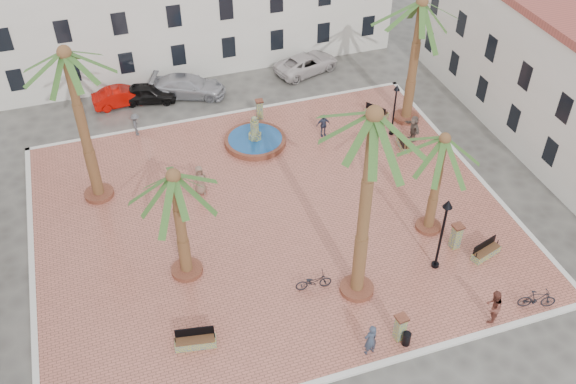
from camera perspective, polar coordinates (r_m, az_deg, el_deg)
name	(u,v)px	position (r m, az deg, el deg)	size (l,w,h in m)	color
ground	(271,217)	(36.45, -1.49, -2.24)	(120.00, 120.00, 0.00)	#56544F
plaza	(271,216)	(36.40, -1.49, -2.16)	(26.00, 22.00, 0.15)	#B26351
kerb_n	(224,115)	(44.88, -5.71, 6.86)	(26.30, 0.30, 0.16)	silver
kerb_s	(345,374)	(29.62, 5.10, -15.85)	(26.30, 0.30, 0.16)	silver
kerb_e	(472,171)	(41.14, 16.07, 1.79)	(0.30, 22.30, 0.16)	silver
kerb_w	(32,269)	(36.00, -21.79, -6.41)	(0.30, 22.30, 0.16)	silver
building_east	(568,74)	(44.04, 23.60, 9.58)	(7.40, 26.40, 9.00)	silver
fountain	(255,140)	(41.67, -2.94, 4.68)	(3.98, 3.98, 2.05)	brown
palm_nw	(68,70)	(34.69, -18.94, 10.24)	(5.52, 5.52, 9.67)	brown
palm_sw	(175,190)	(29.94, -9.99, 0.19)	(5.24, 5.24, 6.66)	brown
palm_s	(372,136)	(26.31, 7.52, 4.99)	(5.53, 5.53, 10.82)	brown
palm_e	(443,151)	(33.12, 13.58, 3.60)	(4.58, 4.58, 6.34)	brown
palm_ne	(420,17)	(41.30, 11.67, 15.02)	(5.66, 5.66, 8.75)	brown
bench_s	(196,342)	(30.40, -8.22, -13.02)	(1.96, 0.89, 1.00)	#7C8759
bench_se	(486,252)	(35.43, 17.18, -5.13)	(1.83, 1.03, 0.92)	#7C8759
bench_e	(403,144)	(41.96, 10.15, 4.25)	(0.80, 1.70, 0.86)	#7C8759
bench_ne	(377,112)	(44.77, 7.89, 7.04)	(1.34, 1.62, 0.86)	#7C8759
lamppost_s	(444,223)	(32.29, 13.71, -2.66)	(0.49, 0.49, 4.53)	black
lamppost_e	(395,101)	(41.82, 9.52, 7.96)	(0.40, 0.40, 3.71)	black
bollard_se	(400,327)	(30.41, 9.95, -11.75)	(0.59, 0.59, 1.50)	#7C8759
bollard_n	(260,109)	(43.80, -2.55, 7.37)	(0.55, 0.55, 1.44)	#7C8759
bollard_e	(456,236)	(35.10, 14.72, -3.80)	(0.60, 0.60, 1.54)	#7C8759
litter_bin	(407,339)	(30.57, 10.49, -12.71)	(0.38, 0.38, 0.74)	black
cyclist_a	(371,340)	(29.59, 7.35, -12.89)	(0.67, 0.44, 1.85)	#303A4C
bicycle_a	(314,281)	(32.18, 2.29, -7.94)	(0.64, 1.84, 0.97)	black
cyclist_b	(493,307)	(31.98, 17.78, -9.68)	(0.92, 0.72, 1.90)	brown
bicycle_b	(537,299)	(33.54, 21.27, -8.85)	(0.52, 1.85, 1.11)	black
pedestrian_fountain_a	(200,180)	(37.56, -7.84, 1.05)	(0.94, 0.61, 1.92)	#795C4C
pedestrian_fountain_b	(323,125)	(42.10, 3.15, 5.96)	(0.94, 0.39, 1.61)	#30364E
pedestrian_north	(136,124)	(43.29, -13.35, 5.86)	(1.02, 0.58, 1.57)	#4B4C50
pedestrian_east	(414,128)	(42.40, 11.10, 5.60)	(1.65, 0.53, 1.78)	brown
car_black	(148,93)	(46.96, -12.37, 8.58)	(1.63, 4.05, 1.38)	black
car_red	(122,96)	(47.06, -14.55, 8.25)	(1.42, 4.06, 1.34)	#AD0802
car_silver	(189,86)	(47.12, -8.84, 9.29)	(2.14, 5.26, 1.53)	#AFB0B8
car_white	(307,63)	(49.59, 1.67, 11.36)	(2.34, 5.07, 1.41)	silver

